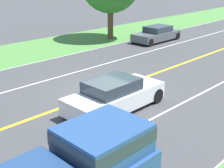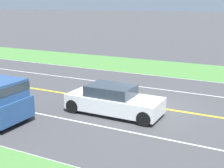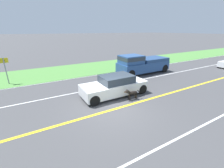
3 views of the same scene
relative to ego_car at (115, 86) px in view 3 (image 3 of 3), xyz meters
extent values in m
plane|color=#424244|center=(-1.80, 1.12, -0.67)|extent=(400.00, 400.00, 0.00)
cube|color=yellow|center=(-1.80, 1.12, -0.66)|extent=(0.18, 160.00, 0.01)
cube|color=white|center=(5.20, 1.12, -0.66)|extent=(0.14, 160.00, 0.01)
cube|color=white|center=(1.70, 1.12, -0.66)|extent=(0.10, 160.00, 0.01)
cube|color=white|center=(-5.30, 1.12, -0.66)|extent=(0.10, 160.00, 0.01)
cube|color=#4C843D|center=(8.20, 1.12, -0.65)|extent=(6.00, 160.00, 0.03)
cube|color=white|center=(0.00, 0.04, -0.12)|extent=(1.82, 4.61, 0.72)
cube|color=#2D3842|center=(0.00, -0.14, 0.49)|extent=(1.56, 2.21, 0.51)
cylinder|color=black|center=(0.82, 1.91, -0.33)|extent=(0.22, 0.68, 0.68)
cylinder|color=black|center=(0.82, -1.83, -0.33)|extent=(0.22, 0.68, 0.68)
cylinder|color=black|center=(-0.82, 1.91, -0.33)|extent=(0.22, 0.68, 0.68)
cylinder|color=black|center=(-0.82, -1.83, -0.33)|extent=(0.22, 0.68, 0.68)
ellipsoid|color=black|center=(-1.27, -0.63, -0.20)|extent=(0.31, 0.71, 0.25)
cylinder|color=black|center=(-1.16, -0.41, -0.50)|extent=(0.08, 0.08, 0.34)
cylinder|color=black|center=(-1.23, -0.88, -0.50)|extent=(0.08, 0.08, 0.34)
cylinder|color=black|center=(-1.31, -0.38, -0.50)|extent=(0.08, 0.08, 0.34)
cylinder|color=black|center=(-1.38, -0.86, -0.50)|extent=(0.08, 0.08, 0.34)
cylinder|color=black|center=(-1.23, -0.34, -0.10)|extent=(0.17, 0.20, 0.18)
sphere|color=black|center=(-1.21, -0.22, -0.03)|extent=(0.26, 0.26, 0.23)
ellipsoid|color=#331E14|center=(-1.19, -0.07, -0.05)|extent=(0.12, 0.12, 0.09)
cone|color=black|center=(-1.15, -0.25, 0.06)|extent=(0.08, 0.08, 0.10)
cone|color=black|center=(-1.28, -0.23, 0.06)|extent=(0.08, 0.08, 0.10)
cylinder|color=black|center=(-1.33, -1.08, -0.16)|extent=(0.09, 0.26, 0.25)
cube|color=#284C84|center=(3.48, -5.61, 0.05)|extent=(2.03, 5.66, 0.95)
cube|color=#284C84|center=(3.48, -3.97, 0.93)|extent=(1.79, 2.14, 0.81)
cube|color=#2D3842|center=(3.48, -3.97, 1.05)|extent=(1.81, 2.16, 0.35)
cube|color=navy|center=(3.48, -6.80, 0.69)|extent=(1.99, 3.21, 0.33)
cylinder|color=black|center=(4.41, -3.35, -0.26)|extent=(0.22, 0.81, 0.81)
cylinder|color=black|center=(4.41, -7.87, -0.26)|extent=(0.22, 0.81, 0.81)
cylinder|color=black|center=(2.55, -3.35, -0.26)|extent=(0.22, 0.81, 0.81)
cylinder|color=black|center=(2.55, -7.87, -0.26)|extent=(0.22, 0.81, 0.81)
cylinder|color=black|center=(0.59, -15.15, -0.36)|extent=(0.22, 0.61, 0.61)
cylinder|color=gray|center=(6.41, 6.70, 0.47)|extent=(0.08, 0.08, 2.27)
cube|color=yellow|center=(6.46, 6.70, 1.35)|extent=(0.03, 0.64, 0.40)
camera|label=1|loc=(8.60, -8.78, 5.06)|focal=50.00mm
camera|label=2|loc=(12.78, 6.53, 4.53)|focal=50.00mm
camera|label=3|loc=(-8.42, 5.04, 3.69)|focal=24.00mm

